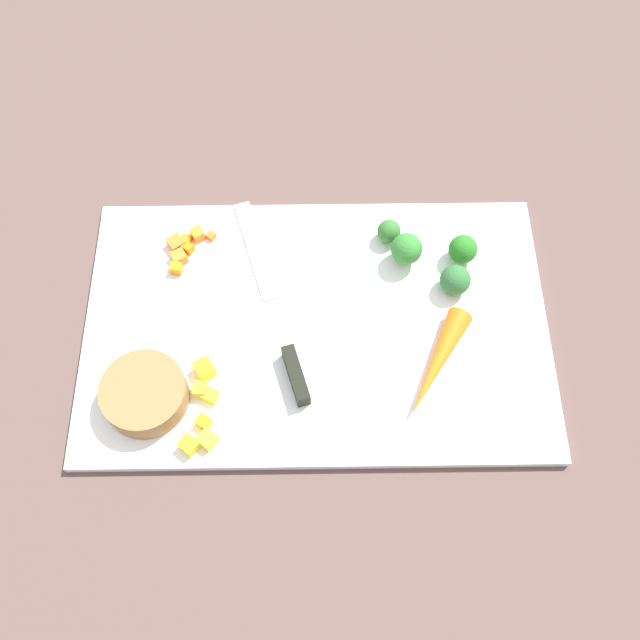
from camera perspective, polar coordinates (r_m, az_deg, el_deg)
The scene contains 22 objects.
ground_plane at distance 0.85m, azimuth 0.00°, elevation -0.65°, with size 4.00×4.00×0.00m, color brown.
cutting_board at distance 0.85m, azimuth 0.00°, elevation -0.48°, with size 0.56×0.35×0.01m, color white.
prep_bowl at distance 0.81m, azimuth -13.81°, elevation -5.88°, with size 0.10×0.10×0.03m, color olive.
chef_knife at distance 0.82m, azimuth -2.64°, elevation -1.54°, with size 0.10×0.29×0.02m.
whole_carrot at distance 0.82m, azimuth 9.82°, elevation -3.54°, with size 0.03×0.03×0.14m, color orange.
carrot_dice_0 at distance 0.91m, azimuth -11.36°, elevation 6.14°, with size 0.02×0.02×0.01m, color orange.
carrot_dice_1 at distance 0.90m, azimuth -10.47°, elevation 5.82°, with size 0.01×0.01×0.01m, color orange.
carrot_dice_2 at distance 0.89m, azimuth -11.36°, elevation 4.15°, with size 0.01×0.01×0.01m, color orange.
carrot_dice_3 at distance 0.91m, azimuth -8.61°, elevation 6.80°, with size 0.01×0.01×0.01m, color orange.
carrot_dice_4 at distance 0.91m, azimuth -9.69°, elevation 6.91°, with size 0.02×0.01×0.01m, color orange.
carrot_dice_5 at distance 0.91m, azimuth -10.58°, elevation 6.45°, with size 0.01×0.01×0.01m, color orange.
carrot_dice_6 at distance 0.90m, azimuth -11.13°, elevation 5.04°, with size 0.02×0.02×0.01m, color orange.
pepper_dice_0 at distance 0.81m, azimuth -9.46°, elevation -5.63°, with size 0.02×0.01×0.02m, color yellow.
pepper_dice_1 at distance 0.79m, azimuth -10.31°, elevation -10.01°, with size 0.02×0.02×0.02m, color yellow.
pepper_dice_2 at distance 0.79m, azimuth -8.82°, elevation -9.60°, with size 0.02×0.02×0.01m, color yellow.
pepper_dice_3 at distance 0.82m, azimuth -9.09°, elevation -3.97°, with size 0.02×0.02×0.02m, color yellow.
pepper_dice_4 at distance 0.81m, azimuth -8.61°, elevation -6.10°, with size 0.02×0.02×0.01m, color yellow.
pepper_dice_5 at distance 0.80m, azimuth -9.15°, elevation -8.22°, with size 0.01×0.01×0.01m, color yellow.
broccoli_floret_0 at distance 0.89m, azimuth 11.85°, elevation 5.65°, with size 0.04×0.04×0.04m.
broccoli_floret_1 at distance 0.87m, azimuth 7.36°, elevation 5.75°, with size 0.04×0.04×0.05m.
broccoli_floret_2 at distance 0.86m, azimuth 11.26°, elevation 3.20°, with size 0.04×0.04×0.04m.
broccoli_floret_3 at distance 0.89m, azimuth 5.93°, elevation 7.20°, with size 0.03×0.03×0.03m.
Camera 1 is at (0.00, 0.37, 0.77)m, focal length 39.23 mm.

